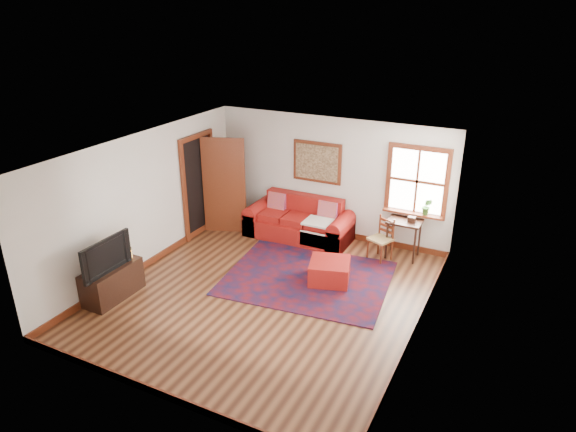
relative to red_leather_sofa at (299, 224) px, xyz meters
The scene contains 13 objects.
ground 2.39m from the red_leather_sofa, 77.96° to the right, with size 5.50×5.50×0.00m, color #3E1E10.
room_envelope 2.73m from the red_leather_sofa, 77.89° to the right, with size 5.04×5.54×2.52m.
window 2.53m from the red_leather_sofa, ahead, with size 1.18×0.20×1.38m.
doorway 1.96m from the red_leather_sofa, 162.45° to the right, with size 0.89×1.08×2.14m.
framed_artwork 1.34m from the red_leather_sofa, 63.41° to the left, with size 1.05×0.07×0.85m.
persian_rug 1.79m from the red_leather_sofa, 59.98° to the right, with size 2.84×2.27×0.02m, color #570C12.
red_leather_sofa is the anchor object (origin of this frame).
red_ottoman 1.92m from the red_leather_sofa, 48.63° to the right, with size 0.68×0.68×0.39m, color maroon.
side_table 2.19m from the red_leather_sofa, ahead, with size 0.63×0.47×0.76m.
ladder_back_chair 1.84m from the red_leather_sofa, ahead, with size 0.50×0.49×0.84m.
media_cabinet 3.94m from the red_leather_sofa, 116.47° to the right, with size 0.46×1.03×0.57m, color black.
television 4.11m from the red_leather_sofa, 115.31° to the right, with size 1.01×0.13×0.58m, color black.
candle_hurricane 3.59m from the red_leather_sofa, 118.54° to the right, with size 0.12×0.12×0.18m.
Camera 1 is at (3.66, -6.53, 4.57)m, focal length 32.00 mm.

